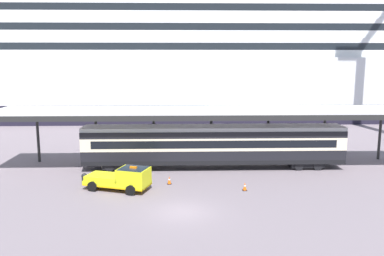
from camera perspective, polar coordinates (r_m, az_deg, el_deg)
ground_plane at (r=27.96m, az=-1.44°, el=-11.89°), size 400.00×400.00×0.00m
cruise_ship at (r=78.53m, az=4.31°, el=11.70°), size 173.13×30.20×40.02m
platform_canopy at (r=38.14m, az=3.08°, el=2.33°), size 41.19×5.72×5.69m
train_carriage at (r=38.22m, az=3.09°, el=-2.37°), size 24.74×2.81×4.11m
service_truck at (r=32.52m, az=-9.84°, el=-7.07°), size 5.57×3.57×2.02m
traffic_cone_near at (r=32.40m, az=7.56°, el=-8.28°), size 0.36×0.36×0.68m
traffic_cone_mid at (r=33.76m, az=-3.27°, el=-7.45°), size 0.36×0.36×0.70m
quay_bollard at (r=34.78m, az=-15.15°, el=-6.97°), size 0.48×0.48×0.96m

